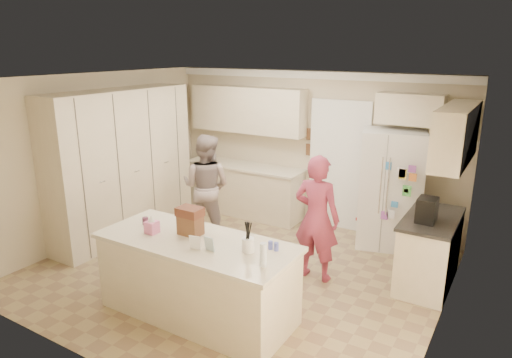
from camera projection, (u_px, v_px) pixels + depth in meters
The scene contains 41 objects.
floor at pixel (237, 272), 6.28m from camera, with size 5.20×4.60×0.02m, color #978459.
ceiling at pixel (234, 78), 5.55m from camera, with size 5.20×4.60×0.02m, color white.
wall_back at pixel (310, 148), 7.82m from camera, with size 5.20×0.02×2.60m, color beige.
wall_front at pixel (90, 244), 4.02m from camera, with size 5.20×0.02×2.60m, color beige.
wall_left at pixel (98, 157), 7.21m from camera, with size 0.02×4.60×2.60m, color beige.
wall_right at pixel (450, 218), 4.62m from camera, with size 0.02×4.60×2.60m, color beige.
crown_back at pixel (311, 75), 7.43m from camera, with size 5.20×0.08×0.12m, color white.
pantry_bank at pixel (122, 164), 7.26m from camera, with size 0.60×2.60×2.35m, color beige.
back_base_cab at pixel (244, 190), 8.37m from camera, with size 2.20×0.60×0.88m, color beige.
back_countertop at pixel (244, 166), 8.24m from camera, with size 2.24×0.63×0.04m, color beige.
back_upper_cab at pixel (247, 110), 8.07m from camera, with size 2.20×0.35×0.80m, color beige.
doorway_opening at pixel (339, 167), 7.59m from camera, with size 0.90×0.06×2.10m, color black.
doorway_casing at pixel (338, 167), 7.56m from camera, with size 1.02×0.03×2.22m, color white.
wall_frame_upper at pixel (311, 134), 7.70m from camera, with size 0.15×0.02×0.20m, color brown.
wall_frame_lower at pixel (310, 150), 7.78m from camera, with size 0.15×0.02×0.20m, color brown.
refrigerator at pixel (390, 189), 6.88m from camera, with size 0.90×0.70×1.80m, color white.
fridge_seam at pixel (384, 196), 6.59m from camera, with size 0.01×0.02×1.78m, color gray.
fridge_dispenser at pixel (370, 177), 6.62m from camera, with size 0.22×0.03×0.35m, color black.
fridge_handle_l at pixel (381, 186), 6.56m from camera, with size 0.02×0.02×0.85m, color silver.
fridge_handle_r at pixel (388, 187), 6.51m from camera, with size 0.02×0.02×0.85m, color silver.
over_fridge_cab at pixel (410, 109), 6.62m from camera, with size 0.95×0.35×0.45m, color beige.
right_base_cab at pixel (429, 252), 5.84m from camera, with size 0.60×1.20×0.88m, color beige.
right_countertop at pixel (432, 219), 5.71m from camera, with size 0.63×1.24×0.04m, color #2D2B28.
right_upper_cab at pixel (456, 134), 5.52m from camera, with size 0.35×1.50×0.70m, color beige.
coffee_maker at pixel (427, 210), 5.52m from camera, with size 0.22×0.28×0.30m, color black.
island_base at pixel (197, 280), 5.15m from camera, with size 2.20×0.90×0.88m, color beige.
island_top at pixel (196, 242), 5.03m from camera, with size 2.28×0.96×0.05m, color beige.
utensil_crock at pixel (248, 245), 4.72m from camera, with size 0.13×0.13×0.15m, color white.
tissue_box at pixel (152, 227), 5.19m from camera, with size 0.13×0.13×0.14m, color pink.
tissue_plume at pixel (151, 218), 5.16m from camera, with size 0.08×0.08×0.08m, color white.
dollhouse_body at pixel (190, 225), 5.14m from camera, with size 0.26×0.18×0.22m, color brown.
dollhouse_roof at pixel (190, 212), 5.10m from camera, with size 0.28×0.20×0.10m, color #592D1E.
jam_jar at pixel (145, 221), 5.44m from camera, with size 0.07×0.07×0.09m, color #59263F.
greeting_card_a at pixel (195, 243), 4.76m from camera, with size 0.12×0.01×0.16m, color white.
greeting_card_b at pixel (209, 244), 4.72m from camera, with size 0.12×0.01×0.16m, color silver.
water_bottle at pixel (263, 255), 4.39m from camera, with size 0.07×0.07×0.24m, color silver.
shaker_salt at pixel (270, 245), 4.78m from camera, with size 0.05×0.05×0.09m, color #4E57B9.
shaker_pepper at pixel (276, 247), 4.74m from camera, with size 0.05×0.05×0.09m, color #4E57B9.
teen_boy at pixel (206, 187), 7.23m from camera, with size 0.82×0.64×1.68m, color gray.
teen_girl at pixel (317, 218), 5.89m from camera, with size 0.61×0.40×1.68m, color #AA3048.
fridge_magnets at pixel (384, 196), 6.59m from camera, with size 0.76×0.02×1.44m, color tan, non-canonical shape.
Camera 1 is at (3.16, -4.72, 2.97)m, focal length 32.00 mm.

